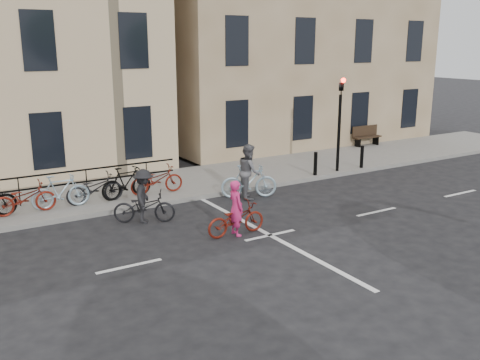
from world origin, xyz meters
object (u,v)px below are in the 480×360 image
cyclist_pink (236,216)px  cyclist_dark (144,202)px  traffic_light (340,113)px  cyclist_grey (249,176)px  bench (366,135)px

cyclist_pink → cyclist_dark: (-1.73, 2.30, 0.09)m
traffic_light → cyclist_grey: bearing=-168.7°
cyclist_dark → cyclist_pink: bearing=-115.2°
traffic_light → cyclist_pink: size_ratio=2.26×
cyclist_pink → cyclist_grey: 3.62m
bench → cyclist_grey: (-9.55, -4.34, 0.07)m
cyclist_grey → cyclist_dark: size_ratio=1.05×
cyclist_pink → cyclist_dark: size_ratio=0.93×
bench → cyclist_grey: bearing=-155.5°
bench → cyclist_pink: cyclist_pink is taller
traffic_light → cyclist_dark: bearing=-170.1°
cyclist_pink → traffic_light: bearing=-60.8°
traffic_light → cyclist_pink: traffic_light is taller
cyclist_grey → bench: bearing=-42.6°
cyclist_pink → cyclist_grey: (2.22, 2.86, 0.21)m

